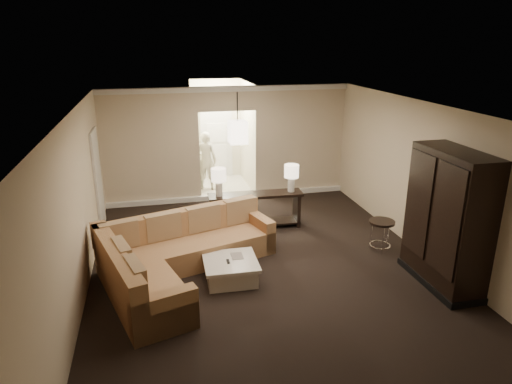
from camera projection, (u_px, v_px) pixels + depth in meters
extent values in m
plane|color=black|center=(269.00, 273.00, 7.93)|extent=(8.00, 8.00, 0.00)
cube|color=beige|center=(228.00, 144.00, 11.17)|extent=(6.00, 0.04, 2.80)
cube|color=beige|center=(391.00, 352.00, 3.79)|extent=(6.00, 0.04, 2.80)
cube|color=beige|center=(76.00, 212.00, 6.83)|extent=(0.04, 8.00, 2.80)
cube|color=beige|center=(432.00, 184.00, 8.12)|extent=(0.04, 8.00, 2.80)
cube|color=silver|center=(270.00, 111.00, 7.03)|extent=(6.00, 8.00, 0.02)
cube|color=silver|center=(227.00, 89.00, 10.69)|extent=(6.00, 0.10, 0.12)
cube|color=silver|center=(229.00, 196.00, 11.55)|extent=(6.00, 0.10, 0.12)
cube|color=silver|center=(98.00, 180.00, 9.53)|extent=(0.05, 0.90, 2.10)
cube|color=beige|center=(223.00, 186.00, 12.54)|extent=(1.40, 2.00, 0.01)
cube|color=beige|center=(195.00, 137.00, 11.94)|extent=(0.04, 2.00, 2.80)
cube|color=beige|center=(247.00, 135.00, 12.24)|extent=(0.04, 2.00, 2.80)
cube|color=beige|center=(216.00, 129.00, 13.01)|extent=(1.40, 0.04, 2.80)
cube|color=silver|center=(217.00, 141.00, 13.10)|extent=(0.90, 0.05, 2.10)
cube|color=brown|center=(189.00, 252.00, 8.20)|extent=(3.24, 1.79, 0.43)
cube|color=brown|center=(151.00, 299.00, 6.71)|extent=(1.31, 1.65, 0.43)
cube|color=brown|center=(181.00, 222.00, 8.34)|extent=(3.04, 1.13, 0.48)
cube|color=brown|center=(116.00, 263.00, 6.83)|extent=(0.95, 2.45, 0.48)
cube|color=brown|center=(259.00, 231.00, 8.85)|extent=(0.47, 0.95, 0.64)
cube|color=brown|center=(165.00, 314.00, 6.17)|extent=(0.95, 0.47, 0.64)
cube|color=#977150|center=(119.00, 235.00, 7.75)|extent=(0.66, 0.34, 0.48)
cube|color=#977150|center=(163.00, 226.00, 8.12)|extent=(0.66, 0.34, 0.48)
cube|color=#977150|center=(203.00, 218.00, 8.48)|extent=(0.66, 0.34, 0.48)
cube|color=#977150|center=(240.00, 210.00, 8.85)|extent=(0.66, 0.34, 0.48)
cube|color=#977150|center=(122.00, 257.00, 6.97)|extent=(0.34, 0.64, 0.48)
cube|color=#977150|center=(136.00, 278.00, 6.37)|extent=(0.34, 0.64, 0.48)
cube|color=beige|center=(231.00, 271.00, 7.66)|extent=(0.82, 0.82, 0.30)
cube|color=beige|center=(230.00, 262.00, 7.60)|extent=(0.91, 0.91, 0.05)
cube|color=black|center=(228.00, 261.00, 7.54)|extent=(0.05, 0.14, 0.02)
cube|color=beige|center=(237.00, 256.00, 7.74)|extent=(0.20, 0.27, 0.01)
cube|color=black|center=(256.00, 195.00, 9.58)|extent=(2.01, 0.54, 0.05)
cube|color=black|center=(213.00, 214.00, 9.55)|extent=(0.09, 0.41, 0.72)
cube|color=black|center=(297.00, 209.00, 9.86)|extent=(0.09, 0.41, 0.72)
cube|color=black|center=(256.00, 223.00, 9.79)|extent=(1.92, 0.50, 0.04)
cube|color=black|center=(448.00, 219.00, 7.26)|extent=(0.62, 1.51, 2.26)
cube|color=black|center=(446.00, 221.00, 6.79)|extent=(0.03, 0.67, 1.72)
cube|color=black|center=(418.00, 204.00, 7.48)|extent=(0.03, 0.67, 1.72)
cube|color=black|center=(440.00, 279.00, 7.60)|extent=(0.67, 1.57, 0.11)
cylinder|color=black|center=(382.00, 222.00, 8.58)|extent=(0.48, 0.48, 0.04)
torus|color=silver|center=(380.00, 245.00, 8.74)|extent=(0.40, 0.40, 0.03)
cylinder|color=silver|center=(388.00, 234.00, 8.76)|extent=(0.03, 0.03, 0.57)
cylinder|color=silver|center=(371.00, 234.00, 8.77)|extent=(0.03, 0.03, 0.57)
cylinder|color=silver|center=(383.00, 241.00, 8.50)|extent=(0.03, 0.03, 0.57)
cylinder|color=silver|center=(219.00, 188.00, 9.39)|extent=(0.14, 0.14, 0.32)
cylinder|color=#FFE4BF|center=(219.00, 175.00, 9.30)|extent=(0.31, 0.31, 0.27)
cylinder|color=silver|center=(291.00, 184.00, 9.66)|extent=(0.14, 0.14, 0.32)
cylinder|color=#FFE4BF|center=(292.00, 171.00, 9.56)|extent=(0.31, 0.31, 0.27)
cylinder|color=black|center=(237.00, 106.00, 9.61)|extent=(0.02, 0.02, 0.60)
cube|color=#FFE6C6|center=(238.00, 132.00, 9.79)|extent=(0.38, 0.38, 0.48)
imported|color=beige|center=(206.00, 158.00, 12.05)|extent=(0.72, 0.58, 1.73)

